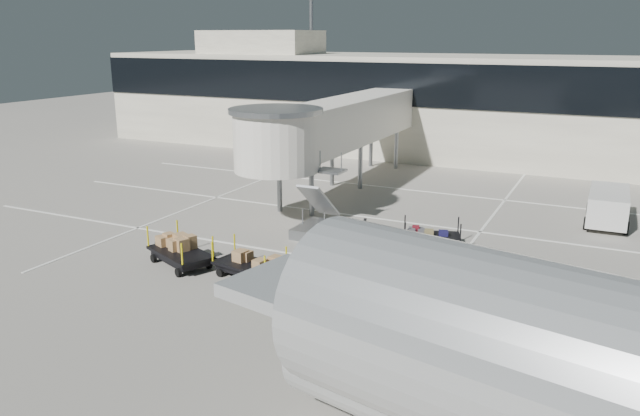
{
  "coord_description": "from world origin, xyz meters",
  "views": [
    {
      "loc": [
        11.76,
        -21.45,
        9.54
      ],
      "look_at": [
        -0.11,
        3.07,
        2.0
      ],
      "focal_mm": 35.0,
      "sensor_mm": 36.0,
      "label": 1
    }
  ],
  "objects_px": {
    "box_cart_near": "(251,266)",
    "belt_loader": "(278,143)",
    "suitcase_cart": "(433,236)",
    "box_cart_far": "(181,252)",
    "ground_worker": "(285,279)",
    "baggage_tug": "(381,243)",
    "minivan": "(608,204)"
  },
  "relations": [
    {
      "from": "box_cart_far",
      "to": "ground_worker",
      "type": "xyz_separation_m",
      "value": [
        5.82,
        -1.36,
        0.29
      ]
    },
    {
      "from": "baggage_tug",
      "to": "belt_loader",
      "type": "relative_size",
      "value": 0.54
    },
    {
      "from": "box_cart_near",
      "to": "belt_loader",
      "type": "height_order",
      "value": "belt_loader"
    },
    {
      "from": "box_cart_near",
      "to": "ground_worker",
      "type": "xyz_separation_m",
      "value": [
        2.4,
        -1.52,
        0.39
      ]
    },
    {
      "from": "suitcase_cart",
      "to": "ground_worker",
      "type": "distance_m",
      "value": 9.26
    },
    {
      "from": "box_cart_near",
      "to": "ground_worker",
      "type": "distance_m",
      "value": 2.87
    },
    {
      "from": "baggage_tug",
      "to": "box_cart_near",
      "type": "relative_size",
      "value": 0.7
    },
    {
      "from": "box_cart_near",
      "to": "belt_loader",
      "type": "xyz_separation_m",
      "value": [
        -13.04,
        25.23,
        0.33
      ]
    },
    {
      "from": "belt_loader",
      "to": "box_cart_near",
      "type": "bearing_deg",
      "value": -51.39
    },
    {
      "from": "box_cart_near",
      "to": "suitcase_cart",
      "type": "bearing_deg",
      "value": 62.19
    },
    {
      "from": "suitcase_cart",
      "to": "minivan",
      "type": "bearing_deg",
      "value": 27.46
    },
    {
      "from": "minivan",
      "to": "belt_loader",
      "type": "bearing_deg",
      "value": 157.08
    },
    {
      "from": "box_cart_far",
      "to": "suitcase_cart",
      "type": "bearing_deg",
      "value": 63.1
    },
    {
      "from": "suitcase_cart",
      "to": "minivan",
      "type": "relative_size",
      "value": 0.7
    },
    {
      "from": "baggage_tug",
      "to": "box_cart_near",
      "type": "xyz_separation_m",
      "value": [
        -3.79,
        -4.85,
        -0.05
      ]
    },
    {
      "from": "ground_worker",
      "to": "box_cart_near",
      "type": "bearing_deg",
      "value": 148.19
    },
    {
      "from": "box_cart_near",
      "to": "belt_loader",
      "type": "distance_m",
      "value": 28.4
    },
    {
      "from": "box_cart_far",
      "to": "ground_worker",
      "type": "height_order",
      "value": "ground_worker"
    },
    {
      "from": "belt_loader",
      "to": "baggage_tug",
      "type": "bearing_deg",
      "value": -39.17
    },
    {
      "from": "belt_loader",
      "to": "minivan",
      "type": "bearing_deg",
      "value": -10.88
    },
    {
      "from": "suitcase_cart",
      "to": "box_cart_far",
      "type": "distance_m",
      "value": 11.57
    },
    {
      "from": "baggage_tug",
      "to": "ground_worker",
      "type": "height_order",
      "value": "ground_worker"
    },
    {
      "from": "baggage_tug",
      "to": "ground_worker",
      "type": "xyz_separation_m",
      "value": [
        -1.39,
        -6.38,
        0.33
      ]
    },
    {
      "from": "suitcase_cart",
      "to": "belt_loader",
      "type": "distance_m",
      "value": 25.88
    },
    {
      "from": "minivan",
      "to": "ground_worker",
      "type": "bearing_deg",
      "value": -123.32
    },
    {
      "from": "ground_worker",
      "to": "minivan",
      "type": "bearing_deg",
      "value": 58.07
    },
    {
      "from": "suitcase_cart",
      "to": "belt_loader",
      "type": "bearing_deg",
      "value": 117.16
    },
    {
      "from": "suitcase_cart",
      "to": "belt_loader",
      "type": "xyz_separation_m",
      "value": [
        -18.55,
        18.04,
        0.4
      ]
    },
    {
      "from": "baggage_tug",
      "to": "box_cart_far",
      "type": "relative_size",
      "value": 0.66
    },
    {
      "from": "ground_worker",
      "to": "belt_loader",
      "type": "relative_size",
      "value": 0.37
    },
    {
      "from": "suitcase_cart",
      "to": "minivan",
      "type": "xyz_separation_m",
      "value": [
        7.25,
        7.53,
        0.62
      ]
    },
    {
      "from": "box_cart_near",
      "to": "minivan",
      "type": "distance_m",
      "value": 19.49
    }
  ]
}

